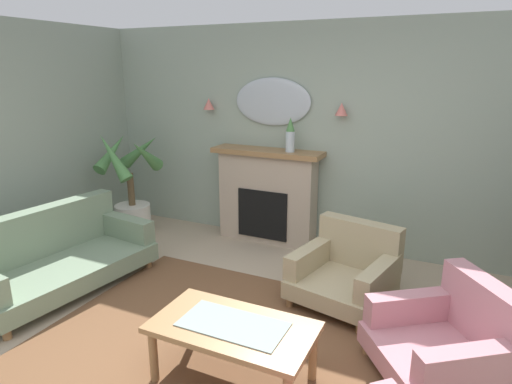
% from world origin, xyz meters
% --- Properties ---
extents(floor, '(7.01, 6.09, 0.10)m').
position_xyz_m(floor, '(0.00, 0.00, -0.05)').
color(floor, tan).
rests_on(floor, ground).
extents(wall_back, '(7.01, 0.10, 2.60)m').
position_xyz_m(wall_back, '(0.00, 2.59, 1.30)').
color(wall_back, '#93A393').
rests_on(wall_back, ground).
extents(patterned_rug, '(3.20, 2.40, 0.01)m').
position_xyz_m(patterned_rug, '(0.00, 0.20, 0.01)').
color(patterned_rug, brown).
rests_on(patterned_rug, ground).
extents(fireplace, '(1.36, 0.36, 1.16)m').
position_xyz_m(fireplace, '(-0.74, 2.37, 0.57)').
color(fireplace, tan).
rests_on(fireplace, ground).
extents(mantel_vase_left, '(0.10, 0.10, 0.40)m').
position_xyz_m(mantel_vase_left, '(-0.44, 2.34, 1.35)').
color(mantel_vase_left, silver).
rests_on(mantel_vase_left, fireplace).
extents(wall_mirror, '(0.96, 0.06, 0.56)m').
position_xyz_m(wall_mirror, '(-0.74, 2.51, 1.71)').
color(wall_mirror, '#B2BCC6').
extents(wall_sconce_left, '(0.14, 0.14, 0.14)m').
position_xyz_m(wall_sconce_left, '(-1.59, 2.46, 1.66)').
color(wall_sconce_left, '#D17066').
extents(wall_sconce_right, '(0.14, 0.14, 0.14)m').
position_xyz_m(wall_sconce_right, '(0.11, 2.46, 1.66)').
color(wall_sconce_right, '#D17066').
extents(coffee_table, '(1.10, 0.60, 0.45)m').
position_xyz_m(coffee_table, '(0.11, -0.08, 0.38)').
color(coffee_table, olive).
rests_on(coffee_table, ground).
extents(floral_couch, '(1.07, 1.80, 0.76)m').
position_xyz_m(floral_couch, '(-2.12, 0.39, 0.32)').
color(floral_couch, gray).
rests_on(floral_couch, ground).
extents(armchair_in_corner, '(0.96, 0.97, 0.71)m').
position_xyz_m(armchair_in_corner, '(0.53, 1.35, 0.31)').
color(armchair_in_corner, tan).
rests_on(armchair_in_corner, ground).
extents(armchair_beside_couch, '(1.13, 1.13, 0.71)m').
position_xyz_m(armchair_beside_couch, '(1.44, 0.58, 0.31)').
color(armchair_beside_couch, '#B77A84').
rests_on(armchair_beside_couch, ground).
extents(potted_plant_corner_palm, '(0.73, 0.69, 1.37)m').
position_xyz_m(potted_plant_corner_palm, '(-2.41, 1.85, 0.61)').
color(potted_plant_corner_palm, silver).
rests_on(potted_plant_corner_palm, ground).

